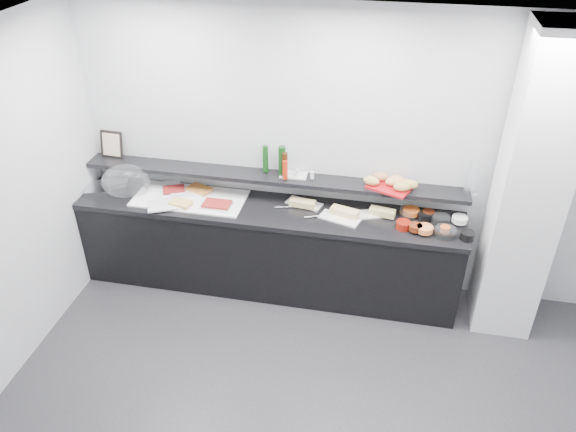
% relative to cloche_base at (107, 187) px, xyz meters
% --- Properties ---
extents(back_wall, '(5.00, 0.02, 2.70)m').
position_rel_cloche_base_xyz_m(back_wall, '(2.31, 0.27, 0.43)').
color(back_wall, '#B9BCC1').
rests_on(back_wall, ground).
extents(ceiling, '(5.00, 5.00, 0.00)m').
position_rel_cloche_base_xyz_m(ceiling, '(2.31, -1.73, 1.78)').
color(ceiling, white).
rests_on(ceiling, back_wall).
extents(column, '(0.50, 0.50, 2.70)m').
position_rel_cloche_base_xyz_m(column, '(3.81, -0.08, 0.43)').
color(column, silver).
rests_on(column, ground).
extents(buffet_cabinet, '(3.60, 0.60, 0.85)m').
position_rel_cloche_base_xyz_m(buffet_cabinet, '(1.61, -0.03, -0.50)').
color(buffet_cabinet, black).
rests_on(buffet_cabinet, ground).
extents(counter_top, '(3.62, 0.62, 0.05)m').
position_rel_cloche_base_xyz_m(counter_top, '(1.61, -0.03, -0.05)').
color(counter_top, black).
rests_on(counter_top, buffet_cabinet).
extents(wall_shelf, '(3.60, 0.25, 0.04)m').
position_rel_cloche_base_xyz_m(wall_shelf, '(1.61, 0.14, 0.21)').
color(wall_shelf, black).
rests_on(wall_shelf, back_wall).
extents(cloche_base, '(0.45, 0.37, 0.04)m').
position_rel_cloche_base_xyz_m(cloche_base, '(0.00, 0.00, 0.00)').
color(cloche_base, silver).
rests_on(cloche_base, counter_top).
extents(cloche_dome, '(0.53, 0.43, 0.34)m').
position_rel_cloche_base_xyz_m(cloche_dome, '(0.23, -0.03, 0.11)').
color(cloche_dome, white).
rests_on(cloche_dome, cloche_base).
extents(linen_runner, '(1.05, 0.50, 0.01)m').
position_rel_cloche_base_xyz_m(linen_runner, '(0.86, -0.02, -0.01)').
color(linen_runner, white).
rests_on(linen_runner, counter_top).
extents(platter_meat_a, '(0.36, 0.30, 0.01)m').
position_rel_cloche_base_xyz_m(platter_meat_a, '(0.54, 0.12, 0.00)').
color(platter_meat_a, white).
rests_on(platter_meat_a, linen_runner).
extents(food_meat_a, '(0.24, 0.20, 0.02)m').
position_rel_cloche_base_xyz_m(food_meat_a, '(0.67, 0.06, 0.02)').
color(food_meat_a, maroon).
rests_on(food_meat_a, platter_meat_a).
extents(platter_salmon, '(0.34, 0.28, 0.01)m').
position_rel_cloche_base_xyz_m(platter_salmon, '(0.79, 0.07, 0.00)').
color(platter_salmon, white).
rests_on(platter_salmon, linen_runner).
extents(food_salmon, '(0.26, 0.22, 0.02)m').
position_rel_cloche_base_xyz_m(food_salmon, '(0.91, 0.12, 0.02)').
color(food_salmon, '#C87329').
rests_on(food_salmon, platter_salmon).
extents(platter_cheese, '(0.38, 0.33, 0.01)m').
position_rel_cloche_base_xyz_m(platter_cheese, '(0.69, -0.20, 0.00)').
color(platter_cheese, silver).
rests_on(platter_cheese, linen_runner).
extents(food_cheese, '(0.22, 0.17, 0.02)m').
position_rel_cloche_base_xyz_m(food_cheese, '(0.83, -0.17, 0.02)').
color(food_cheese, '#E6BC59').
rests_on(food_cheese, platter_cheese).
extents(platter_meat_b, '(0.29, 0.21, 0.01)m').
position_rel_cloche_base_xyz_m(platter_meat_b, '(1.15, -0.11, 0.00)').
color(platter_meat_b, silver).
rests_on(platter_meat_b, linen_runner).
extents(food_meat_b, '(0.25, 0.16, 0.02)m').
position_rel_cloche_base_xyz_m(food_meat_b, '(1.16, -0.12, 0.02)').
color(food_meat_b, maroon).
rests_on(food_meat_b, platter_meat_b).
extents(sandwich_plate_left, '(0.36, 0.23, 0.01)m').
position_rel_cloche_base_xyz_m(sandwich_plate_left, '(1.94, 0.10, -0.01)').
color(sandwich_plate_left, white).
rests_on(sandwich_plate_left, counter_top).
extents(sandwich_food_left, '(0.25, 0.12, 0.06)m').
position_rel_cloche_base_xyz_m(sandwich_food_left, '(1.93, 0.04, 0.02)').
color(sandwich_food_left, '#D7BD70').
rests_on(sandwich_food_left, sandwich_plate_left).
extents(tongs_left, '(0.16, 0.05, 0.01)m').
position_rel_cloche_base_xyz_m(tongs_left, '(1.76, -0.02, -0.00)').
color(tongs_left, '#AEAFB5').
rests_on(tongs_left, sandwich_plate_left).
extents(sandwich_plate_mid, '(0.39, 0.26, 0.01)m').
position_rel_cloche_base_xyz_m(sandwich_plate_mid, '(2.29, -0.09, -0.01)').
color(sandwich_plate_mid, white).
rests_on(sandwich_plate_mid, counter_top).
extents(sandwich_food_mid, '(0.27, 0.16, 0.06)m').
position_rel_cloche_base_xyz_m(sandwich_food_mid, '(2.33, -0.03, 0.02)').
color(sandwich_food_mid, '#DEC074').
rests_on(sandwich_food_mid, sandwich_plate_mid).
extents(tongs_mid, '(0.15, 0.07, 0.01)m').
position_rel_cloche_base_xyz_m(tongs_mid, '(2.06, -0.12, -0.00)').
color(tongs_mid, '#B5B9BD').
rests_on(tongs_mid, sandwich_plate_mid).
extents(sandwich_plate_right, '(0.36, 0.25, 0.01)m').
position_rel_cloche_base_xyz_m(sandwich_plate_right, '(2.53, 0.03, -0.01)').
color(sandwich_plate_right, white).
rests_on(sandwich_plate_right, counter_top).
extents(sandwich_food_right, '(0.24, 0.13, 0.06)m').
position_rel_cloche_base_xyz_m(sandwich_food_right, '(2.66, 0.03, 0.02)').
color(sandwich_food_right, '#D4BF6F').
rests_on(sandwich_food_right, sandwich_plate_right).
extents(tongs_right, '(0.16, 0.04, 0.01)m').
position_rel_cloche_base_xyz_m(tongs_right, '(2.53, 0.03, -0.00)').
color(tongs_right, '#ACAEB3').
rests_on(tongs_right, sandwich_plate_right).
extents(bowl_glass_fruit, '(0.18, 0.18, 0.07)m').
position_rel_cloche_base_xyz_m(bowl_glass_fruit, '(2.89, 0.09, 0.02)').
color(bowl_glass_fruit, white).
rests_on(bowl_glass_fruit, counter_top).
extents(fill_glass_fruit, '(0.18, 0.18, 0.05)m').
position_rel_cloche_base_xyz_m(fill_glass_fruit, '(2.92, 0.09, 0.03)').
color(fill_glass_fruit, '#D0571C').
rests_on(fill_glass_fruit, bowl_glass_fruit).
extents(bowl_black_jam, '(0.19, 0.19, 0.07)m').
position_rel_cloche_base_xyz_m(bowl_black_jam, '(3.04, 0.07, 0.02)').
color(bowl_black_jam, black).
rests_on(bowl_black_jam, counter_top).
extents(fill_black_jam, '(0.13, 0.13, 0.05)m').
position_rel_cloche_base_xyz_m(fill_black_jam, '(3.07, 0.09, 0.03)').
color(fill_black_jam, '#521C0B').
rests_on(fill_black_jam, bowl_black_jam).
extents(bowl_glass_cream, '(0.20, 0.20, 0.07)m').
position_rel_cloche_base_xyz_m(bowl_glass_cream, '(3.18, 0.03, 0.02)').
color(bowl_glass_cream, silver).
rests_on(bowl_glass_cream, counter_top).
extents(fill_glass_cream, '(0.14, 0.14, 0.05)m').
position_rel_cloche_base_xyz_m(fill_glass_cream, '(3.34, 0.05, 0.03)').
color(fill_glass_cream, white).
rests_on(fill_glass_cream, bowl_glass_cream).
extents(bowl_red_jam, '(0.14, 0.14, 0.07)m').
position_rel_cloche_base_xyz_m(bowl_red_jam, '(2.85, -0.13, 0.02)').
color(bowl_red_jam, maroon).
rests_on(bowl_red_jam, counter_top).
extents(fill_red_jam, '(0.14, 0.14, 0.05)m').
position_rel_cloche_base_xyz_m(fill_red_jam, '(2.96, -0.16, 0.03)').
color(fill_red_jam, '#5C210D').
rests_on(fill_red_jam, bowl_red_jam).
extents(bowl_glass_salmon, '(0.20, 0.20, 0.07)m').
position_rel_cloche_base_xyz_m(bowl_glass_salmon, '(3.21, -0.17, 0.02)').
color(bowl_glass_salmon, silver).
rests_on(bowl_glass_salmon, counter_top).
extents(fill_glass_salmon, '(0.15, 0.15, 0.05)m').
position_rel_cloche_base_xyz_m(fill_glass_salmon, '(3.04, -0.17, 0.03)').
color(fill_glass_salmon, orange).
rests_on(fill_glass_salmon, bowl_glass_salmon).
extents(bowl_black_fruit, '(0.12, 0.12, 0.07)m').
position_rel_cloche_base_xyz_m(bowl_black_fruit, '(3.39, -0.19, 0.02)').
color(bowl_black_fruit, black).
rests_on(bowl_black_fruit, counter_top).
extents(fill_black_fruit, '(0.11, 0.11, 0.05)m').
position_rel_cloche_base_xyz_m(fill_black_fruit, '(3.21, -0.14, 0.03)').
color(fill_black_fruit, '#D4561D').
rests_on(fill_black_fruit, bowl_black_fruit).
extents(framed_print, '(0.23, 0.09, 0.26)m').
position_rel_cloche_base_xyz_m(framed_print, '(0.00, 0.22, 0.36)').
color(framed_print, black).
rests_on(framed_print, wall_shelf).
extents(print_art, '(0.18, 0.06, 0.22)m').
position_rel_cloche_base_xyz_m(print_art, '(0.01, 0.21, 0.36)').
color(print_art, '#C9A391').
rests_on(print_art, framed_print).
extents(condiment_tray, '(0.25, 0.16, 0.01)m').
position_rel_cloche_base_xyz_m(condiment_tray, '(1.82, 0.18, 0.24)').
color(condiment_tray, silver).
rests_on(condiment_tray, wall_shelf).
extents(bottle_green_a, '(0.06, 0.06, 0.26)m').
position_rel_cloche_base_xyz_m(bottle_green_a, '(1.55, 0.19, 0.37)').
color(bottle_green_a, '#103E12').
rests_on(bottle_green_a, condiment_tray).
extents(bottle_brown, '(0.06, 0.06, 0.24)m').
position_rel_cloche_base_xyz_m(bottle_brown, '(1.75, 0.12, 0.36)').
color(bottle_brown, '#331A09').
rests_on(bottle_brown, condiment_tray).
extents(bottle_green_b, '(0.07, 0.07, 0.28)m').
position_rel_cloche_base_xyz_m(bottle_green_b, '(1.72, 0.16, 0.38)').
color(bottle_green_b, '#0E3510').
rests_on(bottle_green_b, condiment_tray).
extents(bottle_hot, '(0.05, 0.05, 0.18)m').
position_rel_cloche_base_xyz_m(bottle_hot, '(1.76, 0.09, 0.33)').
color(bottle_hot, red).
rests_on(bottle_hot, condiment_tray).
extents(shaker_salt, '(0.05, 0.05, 0.07)m').
position_rel_cloche_base_xyz_m(shaker_salt, '(2.00, 0.14, 0.28)').
color(shaker_salt, silver).
rests_on(shaker_salt, condiment_tray).
extents(shaker_pepper, '(0.04, 0.04, 0.07)m').
position_rel_cloche_base_xyz_m(shaker_pepper, '(1.86, 0.15, 0.28)').
color(shaker_pepper, white).
rests_on(shaker_pepper, condiment_tray).
extents(bread_tray, '(0.44, 0.38, 0.02)m').
position_rel_cloche_base_xyz_m(bread_tray, '(2.70, 0.12, 0.24)').
color(bread_tray, '#B01319').
rests_on(bread_tray, wall_shelf).
extents(bread_roll_n, '(0.13, 0.08, 0.08)m').
position_rel_cloche_base_xyz_m(bread_roll_n, '(2.62, 0.21, 0.29)').
color(bread_roll_n, '#B67445').
rests_on(bread_roll_n, bread_tray).
extents(bread_roll_ne, '(0.13, 0.09, 0.08)m').
position_rel_cloche_base_xyz_m(bread_roll_ne, '(2.76, 0.18, 0.29)').
color(bread_roll_ne, tan).
rests_on(bread_roll_ne, bread_tray).
extents(bread_roll_sw, '(0.17, 0.14, 0.08)m').
position_rel_cloche_base_xyz_m(bread_roll_sw, '(2.54, 0.11, 0.29)').
color(bread_roll_sw, tan).
rests_on(bread_roll_sw, bread_tray).
extents(bread_roll_s, '(0.18, 0.14, 0.08)m').
position_rel_cloche_base_xyz_m(bread_roll_s, '(2.81, 0.06, 0.29)').
color(bread_roll_s, '#B59145').
rests_on(bread_roll_s, bread_tray).
extents(bread_roll_se, '(0.15, 0.10, 0.08)m').
position_rel_cloche_base_xyz_m(bread_roll_se, '(2.87, 0.11, 0.29)').
color(bread_roll_se, tan).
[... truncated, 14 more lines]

